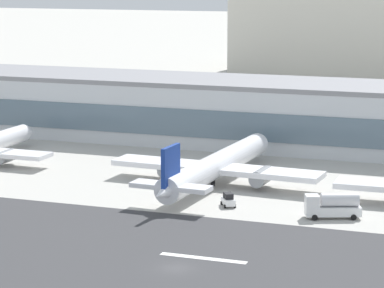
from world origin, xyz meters
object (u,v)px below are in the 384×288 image
Objects in this scene: airliner_navy_tail_gate_1 at (214,167)px; service_baggage_tug_1 at (228,200)px; terminal_building at (261,113)px; service_fuel_truck_0 at (333,205)px.

airliner_navy_tail_gate_1 is 14.78m from service_baggage_tug_1.
terminal_building is at bearing -22.74° from service_baggage_tug_1.
terminal_building is 40.52m from airliner_navy_tail_gate_1.
airliner_navy_tail_gate_1 is at bearing -86.18° from terminal_building.
service_baggage_tug_1 is at bearing -148.70° from airliner_navy_tail_gate_1.
service_baggage_tug_1 is at bearing -25.88° from service_fuel_truck_0.
service_baggage_tug_1 is (9.56, -53.15, -5.95)m from terminal_building.
airliner_navy_tail_gate_1 reaches higher than service_fuel_truck_0.
service_fuel_truck_0 is at bearing -63.82° from terminal_building.
service_fuel_truck_0 is (26.78, -54.49, -4.97)m from terminal_building.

